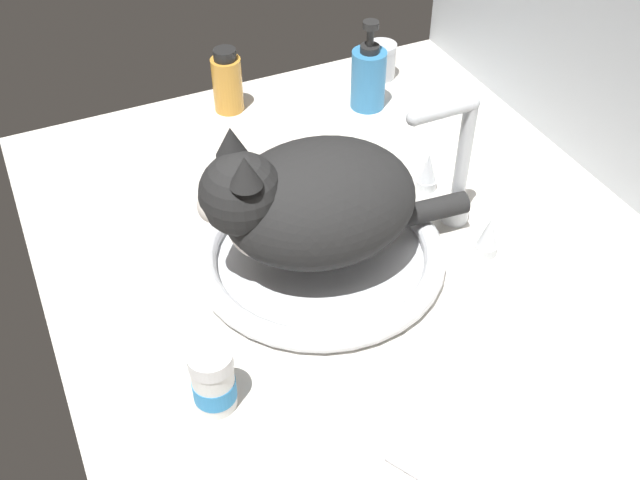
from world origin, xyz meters
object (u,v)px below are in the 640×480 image
soap_pump_bottle (368,77)px  faucet (456,176)px  sink_basin (320,254)px  metal_jar (381,61)px  amber_bottle (227,82)px  cat (307,202)px  pill_bottle (213,381)px

soap_pump_bottle → faucet: bearing=-6.0°
sink_basin → metal_jar: (-41.03, 31.39, 2.00)cm
sink_basin → faucet: faucet is taller
faucet → metal_jar: 42.59cm
soap_pump_bottle → amber_bottle: size_ratio=1.39×
cat → metal_jar: 53.22cm
faucet → amber_bottle: 46.50cm
pill_bottle → faucet: bearing=111.6°
sink_basin → pill_bottle: pill_bottle is taller
metal_jar → amber_bottle: bearing=-92.5°
faucet → sink_basin: bearing=-90.0°
amber_bottle → faucet: bearing=24.3°
cat → metal_jar: (-40.86, 33.20, -7.79)cm
soap_pump_bottle → pill_bottle: size_ratio=1.82×
cat → sink_basin: bearing=84.8°
faucet → amber_bottle: faucet is taller
cat → soap_pump_bottle: 42.43cm
sink_basin → amber_bottle: (-42.31, 1.89, 4.06)cm
faucet → amber_bottle: (-42.31, -19.09, -2.70)cm
cat → metal_jar: cat is taller
pill_bottle → soap_pump_bottle: bearing=137.6°
sink_basin → metal_jar: size_ratio=5.18×
faucet → cat: size_ratio=0.55×
sink_basin → soap_pump_bottle: soap_pump_bottle is taller
metal_jar → soap_pump_bottle: bearing=-40.9°
faucet → amber_bottle: size_ratio=1.82×
metal_jar → faucet: bearing=-14.2°
soap_pump_bottle → metal_jar: bearing=139.1°
faucet → metal_jar: bearing=165.8°
cat → soap_pump_bottle: (-32.87, 26.29, -5.37)cm
faucet → cat: bearing=-90.4°
sink_basin → faucet: (0.00, 20.99, 6.76)cm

